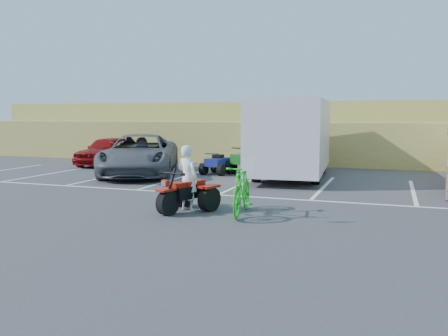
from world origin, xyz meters
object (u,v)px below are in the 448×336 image
(red_trike_atv, at_px, (184,212))
(grey_pickup, at_px, (140,155))
(cargo_trailer, at_px, (292,136))
(quad_atv_blue, at_px, (218,174))
(red_car, at_px, (108,151))
(quad_atv_green, at_px, (249,174))
(rider, at_px, (188,178))
(green_dirt_bike, at_px, (242,189))

(red_trike_atv, xyz_separation_m, grey_pickup, (-4.59, 5.99, 0.79))
(cargo_trailer, relative_size, quad_atv_blue, 4.76)
(grey_pickup, xyz_separation_m, quad_atv_blue, (2.79, 1.25, -0.79))
(grey_pickup, distance_m, red_car, 4.38)
(red_car, bearing_deg, quad_atv_green, -9.41)
(rider, distance_m, cargo_trailer, 7.16)
(green_dirt_bike, bearing_deg, red_trike_atv, 178.19)
(rider, relative_size, green_dirt_bike, 0.79)
(quad_atv_blue, bearing_deg, rider, -65.56)
(green_dirt_bike, distance_m, grey_pickup, 8.39)
(red_trike_atv, bearing_deg, quad_atv_blue, 122.99)
(quad_atv_green, bearing_deg, cargo_trailer, 4.27)
(rider, distance_m, quad_atv_green, 7.70)
(green_dirt_bike, xyz_separation_m, quad_atv_green, (-2.10, 7.62, -0.61))
(grey_pickup, height_order, cargo_trailer, cargo_trailer)
(rider, relative_size, quad_atv_green, 0.97)
(rider, bearing_deg, quad_atv_blue, -56.37)
(quad_atv_green, bearing_deg, quad_atv_blue, -133.01)
(quad_atv_green, bearing_deg, grey_pickup, -133.58)
(quad_atv_blue, xyz_separation_m, quad_atv_green, (1.12, 0.52, 0.00))
(green_dirt_bike, bearing_deg, cargo_trailer, 84.67)
(green_dirt_bike, xyz_separation_m, cargo_trailer, (-0.28, 7.04, 0.95))
(rider, height_order, green_dirt_bike, rider)
(red_trike_atv, bearing_deg, rider, 90.00)
(grey_pickup, height_order, quad_atv_blue, grey_pickup)
(red_trike_atv, relative_size, cargo_trailer, 0.25)
(green_dirt_bike, distance_m, quad_atv_blue, 7.82)
(green_dirt_bike, bearing_deg, red_car, 129.53)
(red_trike_atv, distance_m, green_dirt_bike, 1.56)
(quad_atv_green, bearing_deg, green_dirt_bike, -52.55)
(red_car, bearing_deg, grey_pickup, -41.50)
(rider, xyz_separation_m, grey_pickup, (-4.64, 5.85, -0.01))
(green_dirt_bike, relative_size, cargo_trailer, 0.32)
(rider, bearing_deg, red_trike_atv, 90.00)
(rider, bearing_deg, cargo_trailer, -79.87)
(quad_atv_green, bearing_deg, red_car, -166.35)
(cargo_trailer, height_order, quad_atv_blue, cargo_trailer)
(red_trike_atv, bearing_deg, quad_atv_green, 114.01)
(rider, relative_size, quad_atv_blue, 1.21)
(cargo_trailer, bearing_deg, red_car, 165.25)
(rider, bearing_deg, green_dirt_bike, -160.91)
(grey_pickup, distance_m, quad_atv_blue, 3.16)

